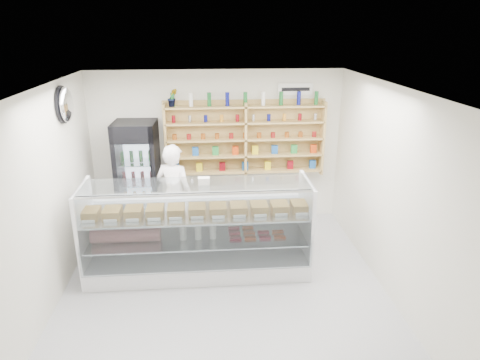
{
  "coord_description": "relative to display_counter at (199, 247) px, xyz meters",
  "views": [
    {
      "loc": [
        -0.21,
        -5.05,
        3.51
      ],
      "look_at": [
        0.29,
        0.9,
        1.35
      ],
      "focal_mm": 32.0,
      "sensor_mm": 36.0,
      "label": 1
    }
  ],
  "objects": [
    {
      "name": "drinks_cooler",
      "position": [
        -1.04,
        1.48,
        0.61
      ],
      "size": [
        0.74,
        0.72,
        1.98
      ],
      "rotation": [
        0.0,
        0.0,
        -0.03
      ],
      "color": "black",
      "rests_on": "floor"
    },
    {
      "name": "security_mirror",
      "position": [
        -1.82,
        0.55,
        2.07
      ],
      "size": [
        0.15,
        0.5,
        0.5
      ],
      "primitive_type": "ellipsoid",
      "color": "silver",
      "rests_on": "left_wall"
    },
    {
      "name": "display_counter",
      "position": [
        0.0,
        0.0,
        0.0
      ],
      "size": [
        3.26,
        0.97,
        1.42
      ],
      "color": "white",
      "rests_on": "floor"
    },
    {
      "name": "shop_worker",
      "position": [
        -0.39,
        0.92,
        0.49
      ],
      "size": [
        0.75,
        0.64,
        1.74
      ],
      "primitive_type": "imported",
      "rotation": [
        0.0,
        0.0,
        2.72
      ],
      "color": "white",
      "rests_on": "floor"
    },
    {
      "name": "room",
      "position": [
        0.35,
        -0.65,
        1.02
      ],
      "size": [
        5.0,
        5.0,
        5.0
      ],
      "color": "#ABABB0",
      "rests_on": "ground"
    },
    {
      "name": "wall_sign",
      "position": [
        1.75,
        1.82,
        2.07
      ],
      "size": [
        0.62,
        0.03,
        0.2
      ],
      "primitive_type": "cube",
      "color": "white",
      "rests_on": "back_wall"
    },
    {
      "name": "potted_plant",
      "position": [
        -0.4,
        1.69,
        1.97
      ],
      "size": [
        0.21,
        0.19,
        0.31
      ],
      "primitive_type": "imported",
      "rotation": [
        0.0,
        0.0,
        0.33
      ],
      "color": "#1E6626",
      "rests_on": "wall_shelving"
    },
    {
      "name": "wall_shelving",
      "position": [
        0.85,
        1.69,
        1.21
      ],
      "size": [
        2.84,
        0.28,
        1.33
      ],
      "color": "tan",
      "rests_on": "back_wall"
    }
  ]
}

